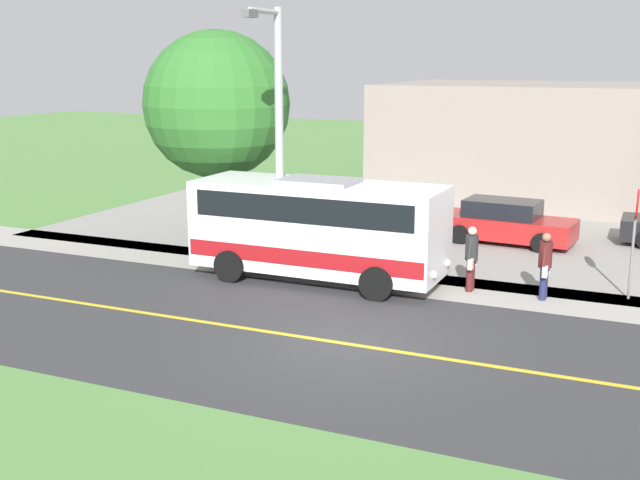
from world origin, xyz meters
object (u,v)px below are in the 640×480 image
tree_curbside (217,105)px  parked_car_near (506,223)px  shuttle_bus_front (318,225)px  pedestrian_waiting (472,256)px  street_light_pole (277,129)px  pedestrian_with_bags (545,264)px  stop_sign (635,225)px

tree_curbside → parked_car_near: bearing=114.0°
shuttle_bus_front → parked_car_near: bearing=150.4°
pedestrian_waiting → tree_curbside: tree_curbside is taller
street_light_pole → tree_curbside: 4.34m
street_light_pole → parked_car_near: bearing=140.5°
pedestrian_waiting → shuttle_bus_front: bearing=-81.0°
pedestrian_with_bags → parked_car_near: bearing=-160.3°
pedestrian_with_bags → stop_sign: size_ratio=0.61×
shuttle_bus_front → pedestrian_waiting: 4.27m
stop_sign → street_light_pole: street_light_pole is taller
street_light_pole → parked_car_near: 9.04m
street_light_pole → shuttle_bus_front: bearing=75.8°
stop_sign → tree_curbside: (-1.30, -13.04, 2.64)m
stop_sign → tree_curbside: size_ratio=0.41×
pedestrian_waiting → parked_car_near: (-6.16, -0.29, -0.26)m
pedestrian_waiting → tree_curbside: (-2.24, -9.10, 3.66)m
pedestrian_waiting → street_light_pole: street_light_pole is taller
street_light_pole → tree_curbside: (-2.53, -3.49, 0.47)m
pedestrian_waiting → tree_curbside: bearing=-103.8°
stop_sign → street_light_pole: 9.87m
stop_sign → parked_car_near: 6.85m
pedestrian_with_bags → stop_sign: (-0.92, 2.03, 1.02)m
pedestrian_with_bags → pedestrian_waiting: bearing=-89.5°
tree_curbside → pedestrian_with_bags: bearing=78.6°
stop_sign → tree_curbside: bearing=-95.7°
stop_sign → parked_car_near: stop_sign is taller
parked_car_near → pedestrian_waiting: bearing=2.7°
street_light_pole → pedestrian_with_bags: bearing=92.4°
shuttle_bus_front → tree_curbside: size_ratio=1.01×
parked_car_near → street_light_pole: bearing=-39.5°
pedestrian_with_bags → street_light_pole: street_light_pole is taller
stop_sign → tree_curbside: tree_curbside is taller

